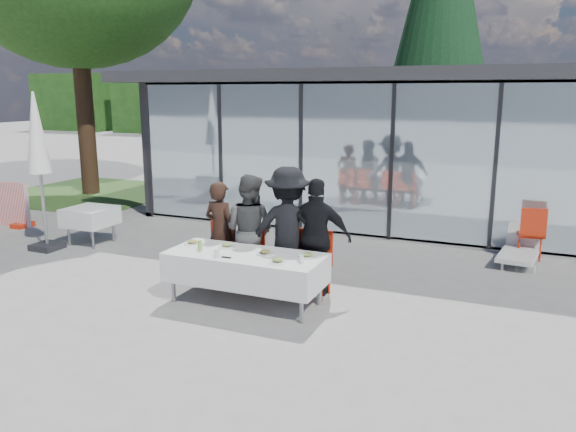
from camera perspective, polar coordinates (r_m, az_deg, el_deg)
The scene contains 25 objects.
ground at distance 8.39m, azimuth -3.08°, elevation -8.40°, with size 90.00×90.00×0.00m, color gray.
pavilion at distance 15.29m, azimuth 17.64°, elevation 8.75°, with size 14.80×8.80×3.44m.
treeline at distance 35.47m, azimuth 14.32°, elevation 10.84°, with size 62.50×2.00×4.40m.
dining_table at distance 8.06m, azimuth -4.35°, elevation -5.25°, with size 2.26×0.96×0.75m.
diner_a at distance 9.02m, azimuth -6.87°, elevation -1.57°, with size 0.59×0.59×1.62m, color #321E16.
diner_chair_a at distance 9.07m, azimuth -6.89°, elevation -3.27°, with size 0.44×0.44×0.97m.
diner_b at distance 8.76m, azimuth -3.95°, elevation -1.45°, with size 0.86×0.86×1.76m, color #484848.
diner_chair_b at distance 8.84m, azimuth -3.97°, elevation -3.64°, with size 0.44×0.44×0.97m.
diner_c at distance 8.48m, azimuth 0.01°, elevation -1.39°, with size 1.23×1.23×1.91m, color black.
diner_chair_c at distance 8.57m, azimuth -0.05°, elevation -4.12°, with size 0.44×0.44×0.97m.
diner_d at distance 8.33m, azimuth 2.95°, elevation -2.17°, with size 1.03×1.03×1.76m, color black.
diner_chair_d at distance 8.41m, azimuth 2.88°, elevation -4.47°, with size 0.44×0.44×0.97m.
plate_a at distance 8.56m, azimuth -9.65°, elevation -2.67°, with size 0.26×0.26×0.07m.
plate_b at distance 8.33m, azimuth -6.22°, elevation -3.00°, with size 0.26×0.26×0.07m.
plate_c at distance 7.93m, azimuth -2.31°, elevation -3.72°, with size 0.26×0.26×0.07m.
plate_d at distance 7.79m, azimuth 2.01°, elevation -4.03°, with size 0.26×0.26×0.07m.
plate_extra at distance 7.54m, azimuth -1.05°, elevation -4.58°, with size 0.26×0.26×0.07m.
juice_bottle at distance 8.19m, azimuth -8.93°, elevation -2.99°, with size 0.06×0.06×0.14m, color #7FA745.
drinking_glasses at distance 7.68m, azimuth -3.04°, elevation -4.08°, with size 1.24×0.30×0.10m.
folded_eyeglasses at distance 7.80m, azimuth -6.28°, elevation -4.20°, with size 0.14×0.03×0.01m, color black.
spare_table_left at distance 11.87m, azimuth -19.46°, elevation -0.07°, with size 0.86×0.86×0.74m.
spare_chair_b at distance 11.04m, azimuth 23.53°, elevation -1.40°, with size 0.50×0.50×0.97m.
market_umbrella at distance 11.53m, azimuth -24.09°, elevation 6.61°, with size 0.50×0.50×3.00m.
lounger at distance 10.94m, azimuth 22.58°, elevation -2.94°, with size 0.77×1.40×0.72m.
grass_patch at distance 17.94m, azimuth -19.35°, elevation 2.22°, with size 5.00×5.00×0.02m, color #385926.
Camera 1 is at (3.46, -7.03, 2.99)m, focal length 35.00 mm.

